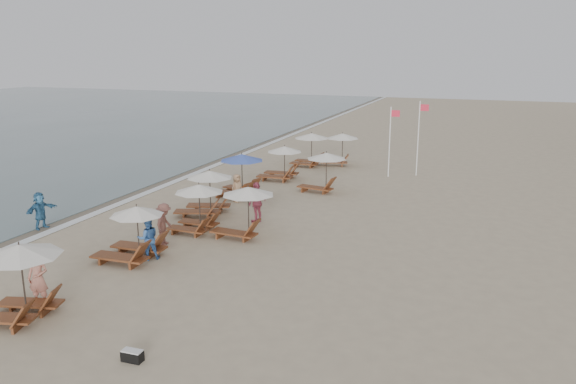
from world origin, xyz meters
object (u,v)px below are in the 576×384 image
(beachgoer_mid_b, at_px, (164,224))
(lounger_station_4, at_px, (238,175))
(flag_pole_near, at_px, (390,138))
(inland_station_1, at_px, (321,169))
(lounger_station_1, at_px, (131,237))
(waterline_walker, at_px, (40,210))
(inland_station_2, at_px, (339,145))
(beachgoer_far_a, at_px, (257,202))
(beachgoer_far_b, at_px, (237,188))
(beachgoer_near, at_px, (38,278))
(beachgoer_mid_a, at_px, (148,238))
(lounger_station_2, at_px, (195,208))
(lounger_station_6, at_px, (309,149))
(lounger_station_0, at_px, (17,280))
(lounger_station_3, at_px, (205,194))
(inland_station_0, at_px, (242,208))
(duffel_bag, at_px, (132,356))
(lounger_station_5, at_px, (280,164))

(beachgoer_mid_b, bearing_deg, lounger_station_4, -6.38)
(flag_pole_near, bearing_deg, inland_station_1, -118.25)
(lounger_station_1, relative_size, waterline_walker, 1.57)
(inland_station_2, height_order, beachgoer_far_a, inland_station_2)
(flag_pole_near, bearing_deg, beachgoer_far_b, -125.76)
(beachgoer_near, distance_m, beachgoer_mid_a, 4.78)
(lounger_station_2, relative_size, lounger_station_6, 0.94)
(lounger_station_0, distance_m, beachgoer_mid_b, 7.34)
(lounger_station_3, height_order, inland_station_0, inland_station_0)
(lounger_station_4, distance_m, flag_pole_near, 10.43)
(lounger_station_2, bearing_deg, beachgoer_mid_a, -90.20)
(lounger_station_1, distance_m, flag_pole_near, 19.23)
(lounger_station_0, xyz_separation_m, beachgoer_near, (-0.14, 0.92, -0.30))
(lounger_station_4, height_order, beachgoer_near, lounger_station_4)
(inland_station_0, relative_size, beachgoer_mid_b, 1.58)
(inland_station_1, relative_size, inland_station_2, 1.06)
(duffel_bag, height_order, flag_pole_near, flag_pole_near)
(lounger_station_5, distance_m, beachgoer_mid_b, 12.99)
(inland_station_2, bearing_deg, lounger_station_0, -96.04)
(lounger_station_4, distance_m, beachgoer_far_b, 1.26)
(inland_station_0, height_order, inland_station_1, same)
(beachgoer_near, distance_m, waterline_walker, 8.64)
(lounger_station_5, height_order, waterline_walker, lounger_station_5)
(beachgoer_mid_b, bearing_deg, beachgoer_near, 165.25)
(lounger_station_4, bearing_deg, lounger_station_3, -89.53)
(beachgoer_mid_b, height_order, waterline_walker, beachgoer_mid_b)
(beachgoer_near, bearing_deg, beachgoer_far_b, 79.45)
(lounger_station_1, bearing_deg, lounger_station_2, 81.43)
(lounger_station_4, distance_m, inland_station_2, 10.55)
(lounger_station_4, bearing_deg, inland_station_0, -63.62)
(beachgoer_far_a, bearing_deg, beachgoer_near, 2.99)
(inland_station_2, distance_m, beachgoer_near, 25.03)
(beachgoer_near, height_order, beachgoer_far_b, beachgoer_near)
(lounger_station_2, height_order, beachgoer_near, lounger_station_2)
(lounger_station_0, distance_m, duffel_bag, 4.71)
(lounger_station_4, relative_size, waterline_walker, 1.64)
(lounger_station_5, xyz_separation_m, beachgoer_near, (-0.60, -19.39, -0.02))
(lounger_station_0, relative_size, beachgoer_near, 1.44)
(inland_station_0, bearing_deg, duffel_bag, -81.46)
(waterline_walker, bearing_deg, lounger_station_6, -11.51)
(beachgoer_near, bearing_deg, waterline_walker, 123.82)
(lounger_station_4, height_order, inland_station_2, lounger_station_4)
(inland_station_2, height_order, beachgoer_mid_a, inland_station_2)
(inland_station_0, distance_m, inland_station_2, 16.61)
(lounger_station_1, relative_size, beachgoer_far_b, 1.78)
(inland_station_0, xyz_separation_m, duffel_bag, (1.50, -10.02, -1.18))
(lounger_station_1, distance_m, duffel_bag, 7.65)
(lounger_station_0, height_order, beachgoer_near, lounger_station_0)
(lounger_station_1, relative_size, beachgoer_mid_a, 1.57)
(waterline_walker, bearing_deg, beachgoer_mid_a, -94.12)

